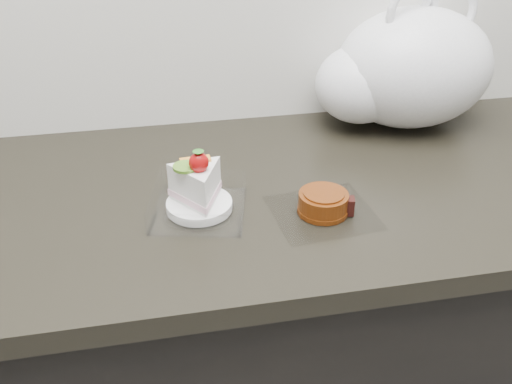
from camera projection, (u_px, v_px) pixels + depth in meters
name	position (u px, v px, depth m)	size (l,w,h in m)	color
counter	(265.00, 352.00, 1.31)	(2.04, 0.64, 0.90)	black
cake_tray	(199.00, 195.00, 0.98)	(0.19, 0.19, 0.12)	white
mooncake_wrap	(324.00, 205.00, 0.99)	(0.19, 0.18, 0.04)	white
plastic_bag	(403.00, 70.00, 1.25)	(0.43, 0.34, 0.32)	white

